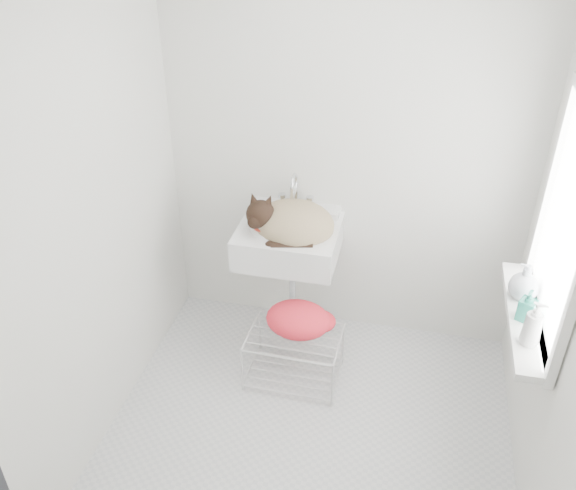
% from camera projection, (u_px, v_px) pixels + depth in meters
% --- Properties ---
extents(floor, '(2.20, 2.00, 0.02)m').
position_uv_depth(floor, '(309.00, 428.00, 3.44)').
color(floor, silver).
rests_on(floor, ground).
extents(back_wall, '(2.20, 0.02, 2.50)m').
position_uv_depth(back_wall, '(347.00, 152.00, 3.60)').
color(back_wall, silver).
rests_on(back_wall, ground).
extents(right_wall, '(0.02, 2.00, 2.50)m').
position_uv_depth(right_wall, '(572.00, 271.00, 2.57)').
color(right_wall, silver).
rests_on(right_wall, ground).
extents(left_wall, '(0.02, 2.00, 2.50)m').
position_uv_depth(left_wall, '(93.00, 213.00, 2.98)').
color(left_wall, silver).
rests_on(left_wall, ground).
extents(window_glass, '(0.01, 0.80, 1.00)m').
position_uv_depth(window_glass, '(567.00, 226.00, 2.68)').
color(window_glass, white).
rests_on(window_glass, right_wall).
extents(window_frame, '(0.04, 0.90, 1.10)m').
position_uv_depth(window_frame, '(564.00, 226.00, 2.68)').
color(window_frame, white).
rests_on(window_frame, right_wall).
extents(windowsill, '(0.16, 0.88, 0.04)m').
position_uv_depth(windowsill, '(525.00, 317.00, 2.97)').
color(windowsill, white).
rests_on(windowsill, right_wall).
extents(sink, '(0.60, 0.52, 0.24)m').
position_uv_depth(sink, '(289.00, 227.00, 3.65)').
color(sink, white).
rests_on(sink, back_wall).
extents(faucet, '(0.22, 0.15, 0.22)m').
position_uv_depth(faucet, '(295.00, 193.00, 3.72)').
color(faucet, silver).
rests_on(faucet, sink).
extents(cat, '(0.50, 0.41, 0.31)m').
position_uv_depth(cat, '(290.00, 223.00, 3.61)').
color(cat, tan).
rests_on(cat, sink).
extents(wire_rack, '(0.55, 0.39, 0.32)m').
position_uv_depth(wire_rack, '(294.00, 357.00, 3.72)').
color(wire_rack, silver).
rests_on(wire_rack, floor).
extents(towel, '(0.41, 0.31, 0.16)m').
position_uv_depth(towel, '(298.00, 326.00, 3.65)').
color(towel, red).
rests_on(towel, wire_rack).
extents(bottle_a, '(0.09, 0.09, 0.19)m').
position_uv_depth(bottle_a, '(528.00, 343.00, 2.78)').
color(bottle_a, silver).
rests_on(bottle_a, windowsill).
extents(bottle_b, '(0.10, 0.10, 0.17)m').
position_uv_depth(bottle_b, '(524.00, 319.00, 2.93)').
color(bottle_b, '#1F7161').
rests_on(bottle_b, windowsill).
extents(bottle_c, '(0.17, 0.17, 0.19)m').
position_uv_depth(bottle_c, '(521.00, 297.00, 3.07)').
color(bottle_c, silver).
rests_on(bottle_c, windowsill).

